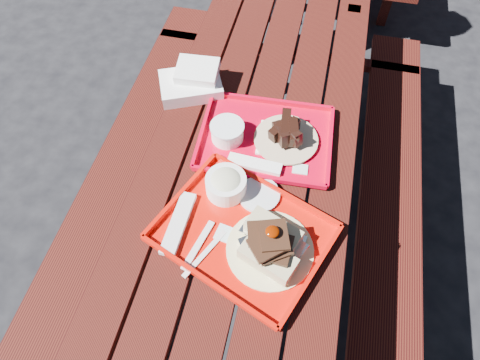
% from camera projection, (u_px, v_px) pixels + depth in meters
% --- Properties ---
extents(ground, '(60.00, 60.00, 0.00)m').
position_uv_depth(ground, '(247.00, 246.00, 2.15)').
color(ground, black).
rests_on(ground, ground).
extents(picnic_table_near, '(1.41, 2.40, 0.75)m').
position_uv_depth(picnic_table_near, '(248.00, 186.00, 1.68)').
color(picnic_table_near, '#42140C').
rests_on(picnic_table_near, ground).
extents(near_tray, '(0.61, 0.55, 0.16)m').
position_uv_depth(near_tray, '(247.00, 224.00, 1.33)').
color(near_tray, red).
rests_on(near_tray, picnic_table_near).
extents(far_tray, '(0.49, 0.39, 0.08)m').
position_uv_depth(far_tray, '(263.00, 138.00, 1.54)').
color(far_tray, red).
rests_on(far_tray, picnic_table_near).
extents(white_cloth, '(0.29, 0.25, 0.10)m').
position_uv_depth(white_cloth, '(193.00, 81.00, 1.68)').
color(white_cloth, white).
rests_on(white_cloth, picnic_table_near).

